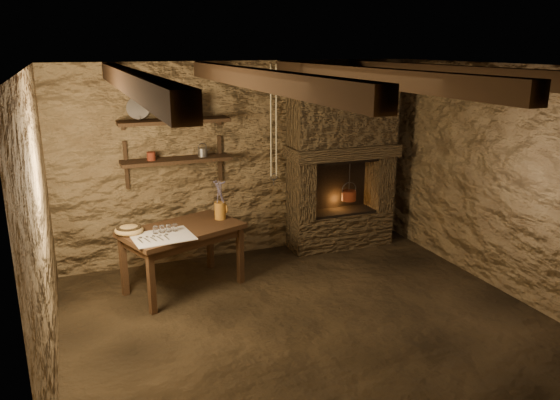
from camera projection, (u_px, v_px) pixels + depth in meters
name	position (u px, v px, depth m)	size (l,w,h in m)	color
floor	(308.00, 321.00, 5.28)	(4.50, 4.50, 0.00)	black
back_wall	(243.00, 161.00, 6.74)	(4.50, 0.04, 2.40)	#4E3B24
front_wall	(453.00, 291.00, 3.16)	(4.50, 0.04, 2.40)	#4E3B24
left_wall	(41.00, 232.00, 4.16)	(0.04, 4.00, 2.40)	#4E3B24
right_wall	(504.00, 181.00, 5.74)	(0.04, 4.00, 2.40)	#4E3B24
ceiling	(312.00, 66.00, 4.62)	(4.50, 4.00, 0.04)	black
beam_far_left	(131.00, 81.00, 4.12)	(0.14, 3.95, 0.16)	black
beam_mid_left	(256.00, 79.00, 4.47)	(0.14, 3.95, 0.16)	black
beam_mid_right	(363.00, 76.00, 4.82)	(0.14, 3.95, 0.16)	black
beam_far_right	(455.00, 74.00, 5.17)	(0.14, 3.95, 0.16)	black
shelf_lower	(176.00, 160.00, 6.27)	(1.25, 0.30, 0.04)	black
shelf_upper	(174.00, 121.00, 6.15)	(1.25, 0.30, 0.04)	black
hearth	(341.00, 155.00, 6.97)	(1.43, 0.51, 2.30)	#382B1C
work_table	(183.00, 256.00, 5.89)	(1.40, 1.09, 0.70)	#331F11
linen_cloth	(163.00, 237.00, 5.52)	(0.59, 0.48, 0.01)	silver
pewter_cutlery_row	(163.00, 236.00, 5.50)	(0.50, 0.19, 0.01)	gray
drinking_glasses	(162.00, 229.00, 5.61)	(0.19, 0.06, 0.08)	white
stoneware_jug	(220.00, 203.00, 6.05)	(0.16, 0.16, 0.44)	#A66820
wooden_bowl	(129.00, 230.00, 5.62)	(0.30, 0.30, 0.10)	#9F7E45
iron_stockpot	(190.00, 110.00, 6.18)	(0.26, 0.26, 0.19)	#292725
tin_pan	(138.00, 108.00, 6.06)	(0.26, 0.26, 0.03)	gray
small_kettle	(203.00, 152.00, 6.36)	(0.15, 0.11, 0.16)	gray
rusty_tin	(151.00, 156.00, 6.15)	(0.10, 0.10, 0.10)	#5B1E12
red_pot	(349.00, 195.00, 7.10)	(0.21, 0.19, 0.54)	maroon
hanging_ropes	(274.00, 121.00, 5.74)	(0.08, 0.08, 1.20)	tan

